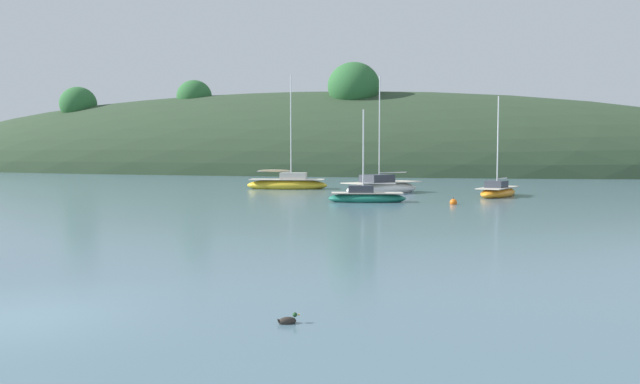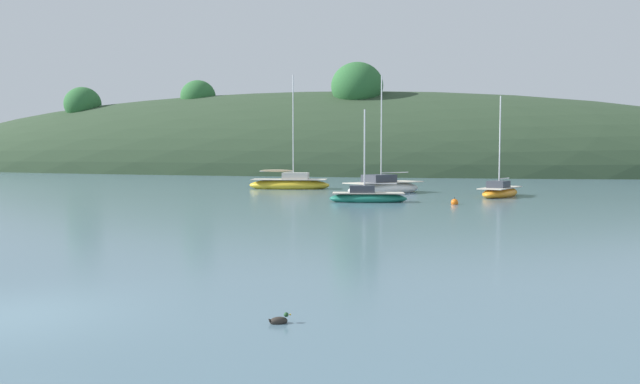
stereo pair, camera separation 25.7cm
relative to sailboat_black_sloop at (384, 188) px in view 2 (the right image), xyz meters
The scene contains 8 objects.
ground_plane 37.98m from the sailboat_black_sloop, 89.32° to the right, with size 400.00×400.00×0.00m, color slate.
far_shoreline_hill 52.69m from the sailboat_black_sloop, 117.81° to the left, with size 150.00×36.00×28.28m.
sailboat_black_sloop is the anchor object (origin of this frame).
sailboat_navy_dinghy 8.68m from the sailboat_black_sloop, ahead, with size 3.30×5.76×7.31m.
sailboat_red_portside 8.61m from the sailboat_black_sloop, 85.36° to the right, with size 5.18×2.85×6.04m.
sailboat_blue_center 9.60m from the sailboat_black_sloop, 158.77° to the left, with size 7.31×3.83×10.00m.
mooring_buoy_channel 10.84m from the sailboat_black_sloop, 55.31° to the right, with size 0.44×0.44×0.54m.
duck_trailing 37.32m from the sailboat_black_sloop, 81.46° to the right, with size 0.40×0.34×0.24m.
Camera 2 is at (9.24, -9.72, 3.18)m, focal length 35.47 mm.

